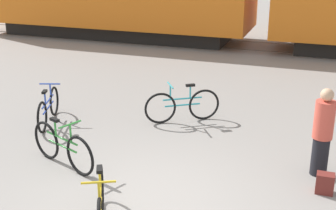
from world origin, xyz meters
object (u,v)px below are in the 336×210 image
at_px(bicycle_blue, 48,108).
at_px(bicycle_green, 63,147).
at_px(bicycle_yellow, 101,203).
at_px(backpack, 325,183).
at_px(person_in_red, 323,133).
at_px(bicycle_teal, 182,106).

distance_m(bicycle_blue, bicycle_green, 2.20).
height_order(bicycle_yellow, backpack, bicycle_yellow).
relative_size(bicycle_yellow, person_in_red, 0.97).
relative_size(bicycle_blue, backpack, 4.81).
height_order(bicycle_yellow, person_in_red, person_in_red).
bearing_deg(bicycle_green, bicycle_yellow, -44.29).
bearing_deg(backpack, bicycle_blue, 168.79).
relative_size(bicycle_blue, bicycle_yellow, 1.08).
distance_m(bicycle_green, backpack, 4.49).
relative_size(bicycle_yellow, bicycle_teal, 1.03).
distance_m(bicycle_blue, bicycle_teal, 2.94).
bearing_deg(person_in_red, bicycle_yellow, 71.83).
relative_size(bicycle_yellow, backpack, 4.44).
relative_size(bicycle_green, bicycle_yellow, 1.06).
distance_m(bicycle_teal, person_in_red, 3.39).
relative_size(bicycle_blue, bicycle_green, 1.02).
relative_size(bicycle_teal, backpack, 4.31).
xyz_separation_m(bicycle_yellow, person_in_red, (2.85, 2.63, 0.41)).
distance_m(bicycle_green, bicycle_teal, 3.08).
bearing_deg(bicycle_teal, person_in_red, -27.99).
bearing_deg(person_in_red, bicycle_blue, 23.92).
bearing_deg(bicycle_teal, bicycle_yellow, -88.37).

